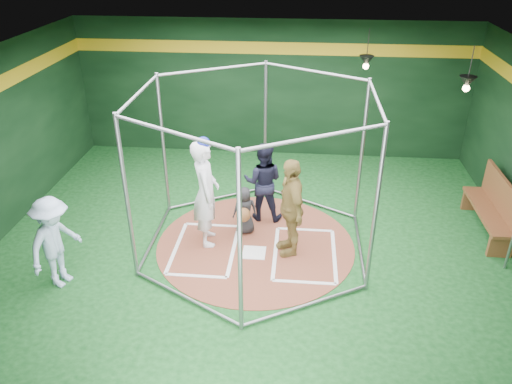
# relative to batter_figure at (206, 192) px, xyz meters

# --- Properties ---
(room_shell) EXTENTS (10.10, 9.10, 3.53)m
(room_shell) POSITION_rel_batter_figure_xyz_m (0.93, -0.03, 0.67)
(room_shell) COLOR #0D3C14
(room_shell) RESTS_ON ground
(clay_disc) EXTENTS (3.80, 3.80, 0.01)m
(clay_disc) POSITION_rel_batter_figure_xyz_m (0.93, -0.04, -1.08)
(clay_disc) COLOR brown
(clay_disc) RESTS_ON ground
(home_plate) EXTENTS (0.43, 0.43, 0.01)m
(home_plate) POSITION_rel_batter_figure_xyz_m (0.93, -0.34, -1.07)
(home_plate) COLOR white
(home_plate) RESTS_ON clay_disc
(batter_box_left) EXTENTS (1.17, 1.77, 0.01)m
(batter_box_left) POSITION_rel_batter_figure_xyz_m (-0.02, -0.29, -1.07)
(batter_box_left) COLOR white
(batter_box_left) RESTS_ON clay_disc
(batter_box_right) EXTENTS (1.17, 1.77, 0.01)m
(batter_box_right) POSITION_rel_batter_figure_xyz_m (1.88, -0.29, -1.07)
(batter_box_right) COLOR white
(batter_box_right) RESTS_ON clay_disc
(batting_cage) EXTENTS (4.05, 4.67, 3.00)m
(batting_cage) POSITION_rel_batter_figure_xyz_m (0.93, -0.04, 0.42)
(batting_cage) COLOR gray
(batting_cage) RESTS_ON ground
(pendant_lamp_near) EXTENTS (0.34, 0.34, 0.90)m
(pendant_lamp_near) POSITION_rel_batter_figure_xyz_m (3.13, 3.56, 1.66)
(pendant_lamp_near) COLOR black
(pendant_lamp_near) RESTS_ON room_shell
(pendant_lamp_far) EXTENTS (0.34, 0.34, 0.90)m
(pendant_lamp_far) POSITION_rel_batter_figure_xyz_m (4.93, 1.96, 1.66)
(pendant_lamp_far) COLOR black
(pendant_lamp_far) RESTS_ON room_shell
(batter_figure) EXTENTS (0.66, 0.86, 2.17)m
(batter_figure) POSITION_rel_batter_figure_xyz_m (0.00, 0.00, 0.00)
(batter_figure) COLOR white
(batter_figure) RESTS_ON clay_disc
(visitor_leopard) EXTENTS (0.77, 1.19, 1.89)m
(visitor_leopard) POSITION_rel_batter_figure_xyz_m (1.59, -0.19, -0.13)
(visitor_leopard) COLOR tan
(visitor_leopard) RESTS_ON clay_disc
(catcher_figure) EXTENTS (0.55, 0.61, 0.99)m
(catcher_figure) POSITION_rel_batter_figure_xyz_m (0.68, 0.35, -0.57)
(catcher_figure) COLOR black
(catcher_figure) RESTS_ON clay_disc
(umpire) EXTENTS (0.85, 0.68, 1.67)m
(umpire) POSITION_rel_batter_figure_xyz_m (0.99, 0.99, -0.23)
(umpire) COLOR black
(umpire) RESTS_ON clay_disc
(bystander_blue) EXTENTS (0.91, 1.20, 1.65)m
(bystander_blue) POSITION_rel_batter_figure_xyz_m (-2.27, -1.51, -0.26)
(bystander_blue) COLOR #B0CAE9
(bystander_blue) RESTS_ON ground
(dugout_bench) EXTENTS (0.46, 1.99, 1.16)m
(dugout_bench) POSITION_rel_batter_figure_xyz_m (5.57, 0.88, -0.49)
(dugout_bench) COLOR brown
(dugout_bench) RESTS_ON ground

